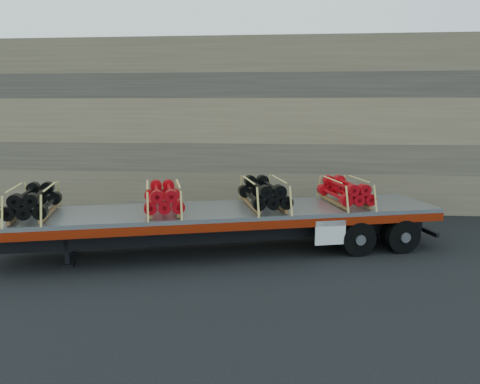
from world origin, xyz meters
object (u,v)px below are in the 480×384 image
object	(u,v)px
trailer	(219,230)
bundle_midfront	(163,198)
bundle_front	(33,202)
bundle_midrear	(264,194)
bundle_rear	(345,192)

from	to	relation	value
trailer	bundle_midfront	xyz separation A→B (m)	(-1.53, -0.44, 1.03)
bundle_front	bundle_midfront	xyz separation A→B (m)	(3.35, 0.97, -0.01)
bundle_midfront	trailer	bearing A→B (deg)	0.00
bundle_front	bundle_midrear	world-z (taller)	bundle_midrear
bundle_midfront	bundle_rear	world-z (taller)	bundle_midfront
trailer	bundle_midrear	world-z (taller)	bundle_midrear
bundle_front	bundle_midrear	distance (m)	6.44
bundle_midfront	bundle_midrear	size ratio (longest dim) A/B	0.94
bundle_midfront	bundle_rear	bearing A→B (deg)	0.00
trailer	bundle_rear	xyz separation A→B (m)	(3.78, 1.10, 1.02)
bundle_front	bundle_midfront	size ratio (longest dim) A/B	1.03
trailer	bundle_front	bearing A→B (deg)	-180.00
bundle_front	bundle_rear	distance (m)	9.01
bundle_front	bundle_midrear	size ratio (longest dim) A/B	0.97
trailer	bundle_midrear	xyz separation A→B (m)	(1.31, 0.38, 1.05)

